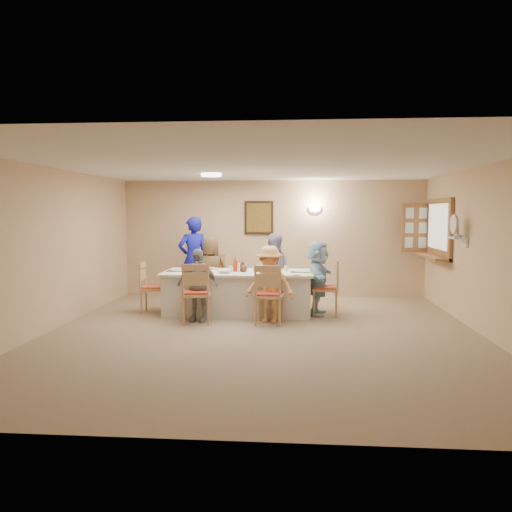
# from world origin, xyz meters

# --- Properties ---
(ground) EXTENTS (7.00, 7.00, 0.00)m
(ground) POSITION_xyz_m (0.00, 0.00, 0.00)
(ground) COLOR #79614E
(room_walls) EXTENTS (7.00, 7.00, 7.00)m
(room_walls) POSITION_xyz_m (0.00, 0.00, 1.51)
(room_walls) COLOR tan
(room_walls) RESTS_ON ground
(wall_picture) EXTENTS (0.62, 0.05, 0.72)m
(wall_picture) POSITION_xyz_m (-0.30, 3.46, 1.70)
(wall_picture) COLOR black
(wall_picture) RESTS_ON room_walls
(wall_sconce) EXTENTS (0.26, 0.09, 0.18)m
(wall_sconce) POSITION_xyz_m (0.90, 3.44, 1.90)
(wall_sconce) COLOR white
(wall_sconce) RESTS_ON room_walls
(ceiling_light) EXTENTS (0.36, 0.36, 0.05)m
(ceiling_light) POSITION_xyz_m (-1.00, 1.50, 2.47)
(ceiling_light) COLOR white
(ceiling_light) RESTS_ON room_walls
(serving_hatch) EXTENTS (0.06, 1.50, 1.15)m
(serving_hatch) POSITION_xyz_m (3.21, 2.40, 1.50)
(serving_hatch) COLOR brown
(serving_hatch) RESTS_ON room_walls
(hatch_sill) EXTENTS (0.30, 1.50, 0.05)m
(hatch_sill) POSITION_xyz_m (3.09, 2.40, 0.97)
(hatch_sill) COLOR brown
(hatch_sill) RESTS_ON room_walls
(shutter_door) EXTENTS (0.55, 0.04, 1.00)m
(shutter_door) POSITION_xyz_m (2.95, 3.16, 1.50)
(shutter_door) COLOR brown
(shutter_door) RESTS_ON room_walls
(fan_shelf) EXTENTS (0.22, 0.36, 0.03)m
(fan_shelf) POSITION_xyz_m (3.13, 1.05, 1.40)
(fan_shelf) COLOR white
(fan_shelf) RESTS_ON room_walls
(desk_fan) EXTENTS (0.30, 0.30, 0.28)m
(desk_fan) POSITION_xyz_m (3.10, 1.05, 1.55)
(desk_fan) COLOR #A5A5A8
(desk_fan) RESTS_ON fan_shelf
(dining_table) EXTENTS (2.66, 1.12, 0.76)m
(dining_table) POSITION_xyz_m (-0.53, 1.50, 0.38)
(dining_table) COLOR silver
(dining_table) RESTS_ON ground
(chair_back_left) EXTENTS (0.51, 0.51, 1.00)m
(chair_back_left) POSITION_xyz_m (-1.13, 2.30, 0.50)
(chair_back_left) COLOR tan
(chair_back_left) RESTS_ON ground
(chair_back_right) EXTENTS (0.46, 0.46, 0.88)m
(chair_back_right) POSITION_xyz_m (0.07, 2.30, 0.44)
(chair_back_right) COLOR tan
(chair_back_right) RESTS_ON ground
(chair_front_left) EXTENTS (0.55, 0.55, 1.00)m
(chair_front_left) POSITION_xyz_m (-1.13, 0.70, 0.50)
(chair_front_left) COLOR tan
(chair_front_left) RESTS_ON ground
(chair_front_right) EXTENTS (0.51, 0.51, 0.99)m
(chair_front_right) POSITION_xyz_m (0.07, 0.70, 0.49)
(chair_front_right) COLOR tan
(chair_front_right) RESTS_ON ground
(chair_left_end) EXTENTS (0.46, 0.46, 0.92)m
(chair_left_end) POSITION_xyz_m (-2.08, 1.50, 0.46)
(chair_left_end) COLOR tan
(chair_left_end) RESTS_ON ground
(chair_right_end) EXTENTS (0.50, 0.50, 0.99)m
(chair_right_end) POSITION_xyz_m (1.02, 1.50, 0.49)
(chair_right_end) COLOR tan
(chair_right_end) RESTS_ON ground
(diner_back_left) EXTENTS (0.72, 0.53, 1.35)m
(diner_back_left) POSITION_xyz_m (-1.13, 2.18, 0.67)
(diner_back_left) COLOR brown
(diner_back_left) RESTS_ON ground
(diner_back_right) EXTENTS (0.75, 0.62, 1.41)m
(diner_back_right) POSITION_xyz_m (0.07, 2.18, 0.71)
(diner_back_right) COLOR #918CBD
(diner_back_right) RESTS_ON ground
(diner_front_left) EXTENTS (0.82, 0.55, 1.22)m
(diner_front_left) POSITION_xyz_m (-1.13, 0.82, 0.61)
(diner_front_left) COLOR gray
(diner_front_left) RESTS_ON ground
(diner_front_right) EXTENTS (1.01, 0.80, 1.27)m
(diner_front_right) POSITION_xyz_m (0.07, 0.82, 0.63)
(diner_front_right) COLOR #F4A65A
(diner_front_right) RESTS_ON ground
(diner_right_end) EXTENTS (1.32, 0.71, 1.31)m
(diner_right_end) POSITION_xyz_m (0.89, 1.50, 0.66)
(diner_right_end) COLOR #9CC8E0
(diner_right_end) RESTS_ON ground
(caregiver) EXTENTS (1.00, 0.98, 1.73)m
(caregiver) POSITION_xyz_m (-1.58, 2.65, 0.87)
(caregiver) COLOR #1417A1
(caregiver) RESTS_ON ground
(placemat_fl) EXTENTS (0.34, 0.25, 0.01)m
(placemat_fl) POSITION_xyz_m (-1.13, 1.08, 0.76)
(placemat_fl) COLOR #472B19
(placemat_fl) RESTS_ON dining_table
(plate_fl) EXTENTS (0.25, 0.25, 0.02)m
(plate_fl) POSITION_xyz_m (-1.13, 1.08, 0.77)
(plate_fl) COLOR white
(plate_fl) RESTS_ON dining_table
(napkin_fl) EXTENTS (0.13, 0.13, 0.01)m
(napkin_fl) POSITION_xyz_m (-0.95, 1.03, 0.77)
(napkin_fl) COLOR yellow
(napkin_fl) RESTS_ON dining_table
(placemat_fr) EXTENTS (0.36, 0.27, 0.01)m
(placemat_fr) POSITION_xyz_m (0.07, 1.08, 0.76)
(placemat_fr) COLOR #472B19
(placemat_fr) RESTS_ON dining_table
(plate_fr) EXTENTS (0.23, 0.23, 0.01)m
(plate_fr) POSITION_xyz_m (0.07, 1.08, 0.77)
(plate_fr) COLOR white
(plate_fr) RESTS_ON dining_table
(napkin_fr) EXTENTS (0.15, 0.15, 0.01)m
(napkin_fr) POSITION_xyz_m (0.25, 1.03, 0.77)
(napkin_fr) COLOR yellow
(napkin_fr) RESTS_ON dining_table
(placemat_bl) EXTENTS (0.34, 0.25, 0.01)m
(placemat_bl) POSITION_xyz_m (-1.13, 1.92, 0.76)
(placemat_bl) COLOR #472B19
(placemat_bl) RESTS_ON dining_table
(plate_bl) EXTENTS (0.23, 0.23, 0.01)m
(plate_bl) POSITION_xyz_m (-1.13, 1.92, 0.77)
(plate_bl) COLOR white
(plate_bl) RESTS_ON dining_table
(napkin_bl) EXTENTS (0.14, 0.14, 0.01)m
(napkin_bl) POSITION_xyz_m (-0.95, 1.87, 0.77)
(napkin_bl) COLOR yellow
(napkin_bl) RESTS_ON dining_table
(placemat_br) EXTENTS (0.35, 0.26, 0.01)m
(placemat_br) POSITION_xyz_m (0.07, 1.92, 0.76)
(placemat_br) COLOR #472B19
(placemat_br) RESTS_ON dining_table
(plate_br) EXTENTS (0.25, 0.25, 0.02)m
(plate_br) POSITION_xyz_m (0.07, 1.92, 0.77)
(plate_br) COLOR white
(plate_br) RESTS_ON dining_table
(napkin_br) EXTENTS (0.15, 0.15, 0.01)m
(napkin_br) POSITION_xyz_m (0.25, 1.87, 0.77)
(napkin_br) COLOR yellow
(napkin_br) RESTS_ON dining_table
(placemat_le) EXTENTS (0.37, 0.27, 0.01)m
(placemat_le) POSITION_xyz_m (-1.63, 1.50, 0.76)
(placemat_le) COLOR #472B19
(placemat_le) RESTS_ON dining_table
(plate_le) EXTENTS (0.25, 0.25, 0.02)m
(plate_le) POSITION_xyz_m (-1.63, 1.50, 0.77)
(plate_le) COLOR white
(plate_le) RESTS_ON dining_table
(napkin_le) EXTENTS (0.13, 0.13, 0.01)m
(napkin_le) POSITION_xyz_m (-1.45, 1.45, 0.77)
(napkin_le) COLOR yellow
(napkin_le) RESTS_ON dining_table
(placemat_re) EXTENTS (0.35, 0.26, 0.01)m
(placemat_re) POSITION_xyz_m (0.59, 1.50, 0.76)
(placemat_re) COLOR #472B19
(placemat_re) RESTS_ON dining_table
(plate_re) EXTENTS (0.25, 0.25, 0.02)m
(plate_re) POSITION_xyz_m (0.59, 1.50, 0.77)
(plate_re) COLOR white
(plate_re) RESTS_ON dining_table
(napkin_re) EXTENTS (0.14, 0.14, 0.01)m
(napkin_re) POSITION_xyz_m (0.77, 1.45, 0.77)
(napkin_re) COLOR yellow
(napkin_re) RESTS_ON dining_table
(teacup_a) EXTENTS (0.14, 0.14, 0.08)m
(teacup_a) POSITION_xyz_m (-1.37, 1.20, 0.80)
(teacup_a) COLOR white
(teacup_a) RESTS_ON dining_table
(teacup_b) EXTENTS (0.14, 0.14, 0.09)m
(teacup_b) POSITION_xyz_m (-0.12, 2.02, 0.80)
(teacup_b) COLOR white
(teacup_b) RESTS_ON dining_table
(bowl_a) EXTENTS (0.32, 0.32, 0.06)m
(bowl_a) POSITION_xyz_m (-0.74, 1.27, 0.79)
(bowl_a) COLOR white
(bowl_a) RESTS_ON dining_table
(bowl_b) EXTENTS (0.22, 0.22, 0.06)m
(bowl_b) POSITION_xyz_m (-0.19, 1.75, 0.79)
(bowl_b) COLOR white
(bowl_b) RESTS_ON dining_table
(condiment_ketchup) EXTENTS (0.17, 0.17, 0.26)m
(condiment_ketchup) POSITION_xyz_m (-0.58, 1.50, 0.89)
(condiment_ketchup) COLOR red
(condiment_ketchup) RESTS_ON dining_table
(condiment_brown) EXTENTS (0.12, 0.12, 0.18)m
(condiment_brown) POSITION_xyz_m (-0.47, 1.59, 0.85)
(condiment_brown) COLOR #4E2A14
(condiment_brown) RESTS_ON dining_table
(condiment_malt) EXTENTS (0.20, 0.20, 0.17)m
(condiment_malt) POSITION_xyz_m (-0.43, 1.48, 0.85)
(condiment_malt) COLOR #4E2A14
(condiment_malt) RESTS_ON dining_table
(drinking_glass) EXTENTS (0.06, 0.06, 0.09)m
(drinking_glass) POSITION_xyz_m (-0.68, 1.55, 0.82)
(drinking_glass) COLOR silver
(drinking_glass) RESTS_ON dining_table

